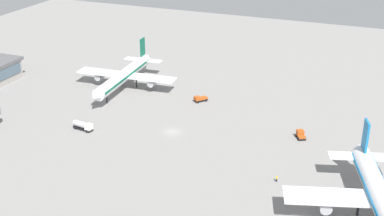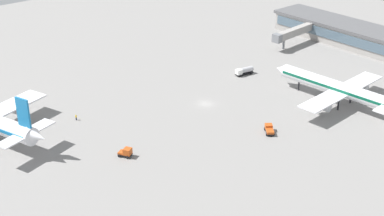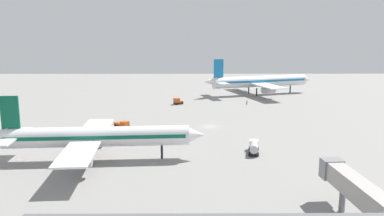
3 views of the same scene
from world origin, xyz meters
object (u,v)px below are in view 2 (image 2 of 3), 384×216
Objects in this scene: ground_crew_worker at (76,117)px; fuel_truck at (244,71)px; airplane_at_gate at (338,88)px; pushback_tractor at (269,129)px; baggage_tug at (126,152)px.

fuel_truck is at bearing 7.51° from ground_crew_worker.
airplane_at_gate reaches higher than pushback_tractor.
airplane_at_gate is 34.21m from fuel_truck.
fuel_truck is 1.75× the size of baggage_tug.
baggage_tug is (14.39, 36.11, 0.19)m from pushback_tractor.
pushback_tractor is (-32.91, 23.85, -0.42)m from fuel_truck.
airplane_at_gate is 76.01m from ground_crew_worker.
airplane_at_gate reaches higher than ground_crew_worker.
baggage_tug is (-18.52, 59.95, -0.23)m from fuel_truck.
airplane_at_gate is 6.92× the size of fuel_truck.
ground_crew_worker is at bearing 53.73° from airplane_at_gate.
pushback_tractor is at bearing -34.10° from ground_crew_worker.
airplane_at_gate reaches higher than fuel_truck.
fuel_truck is 40.64m from pushback_tractor.
fuel_truck is at bearing 2.08° from pushback_tractor.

